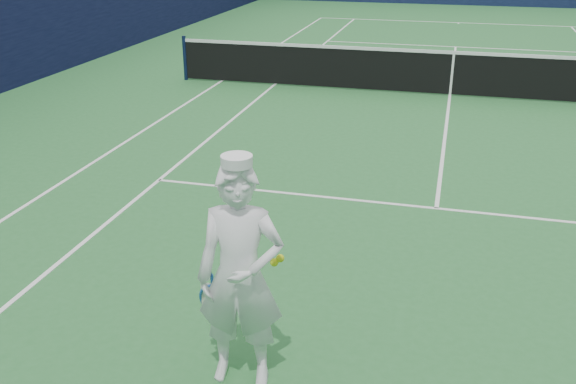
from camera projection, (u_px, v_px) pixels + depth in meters
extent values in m
plane|color=#286A32|center=(450.00, 96.00, 14.44)|extent=(80.00, 80.00, 0.00)
cube|color=white|center=(458.00, 23.00, 25.04)|extent=(11.03, 0.06, 0.01)
cube|color=white|center=(221.00, 82.00, 15.73)|extent=(0.06, 23.83, 0.01)
cube|color=white|center=(274.00, 85.00, 15.41)|extent=(0.06, 23.77, 0.01)
cube|color=white|center=(456.00, 47.00, 20.15)|extent=(8.23, 0.06, 0.01)
cube|color=white|center=(436.00, 208.00, 8.74)|extent=(8.23, 0.06, 0.01)
cube|color=white|center=(450.00, 96.00, 14.44)|extent=(0.06, 12.80, 0.01)
cube|color=white|center=(458.00, 23.00, 24.91)|extent=(0.06, 0.30, 0.01)
cylinder|color=#141E4C|center=(185.00, 58.00, 15.73)|extent=(0.09, 0.09, 1.07)
cube|color=black|center=(452.00, 74.00, 14.25)|extent=(12.79, 0.02, 0.92)
cube|color=white|center=(454.00, 53.00, 14.07)|extent=(12.79, 0.04, 0.07)
cube|color=white|center=(452.00, 75.00, 14.26)|extent=(0.05, 0.03, 0.94)
imported|color=white|center=(241.00, 277.00, 5.14)|extent=(0.77, 0.56, 1.95)
cylinder|color=white|center=(237.00, 161.00, 4.75)|extent=(0.24, 0.24, 0.08)
cube|color=white|center=(240.00, 158.00, 4.88)|extent=(0.19, 0.12, 0.02)
cylinder|color=navy|center=(209.00, 266.00, 5.23)|extent=(0.05, 0.09, 0.22)
cube|color=#2056AE|center=(212.00, 282.00, 5.35)|extent=(0.02, 0.02, 0.14)
torus|color=#2056AE|center=(214.00, 299.00, 5.48)|extent=(0.30, 0.14, 0.29)
cube|color=beige|center=(214.00, 299.00, 5.48)|extent=(0.22, 0.03, 0.30)
sphere|color=#CED818|center=(274.00, 262.00, 5.16)|extent=(0.07, 0.07, 0.07)
sphere|color=#CED818|center=(280.00, 258.00, 5.16)|extent=(0.07, 0.07, 0.07)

